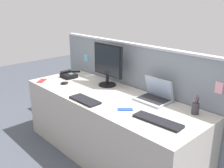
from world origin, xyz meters
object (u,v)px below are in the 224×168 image
(keyboard_spare, at_px, (85,100))
(cell_phone_red_case, at_px, (42,81))
(computer_mouse_right_hand, at_px, (64,83))
(cell_phone_white_slab, at_px, (90,75))
(pen_cup, at_px, (195,108))
(cell_phone_blue_case, at_px, (125,109))
(tv_remote, at_px, (74,72))
(keyboard_main, at_px, (158,121))
(desktop_monitor, at_px, (108,63))
(desk_phone, at_px, (69,75))
(laptop, at_px, (155,95))

(keyboard_spare, relative_size, cell_phone_red_case, 2.35)
(computer_mouse_right_hand, xyz_separation_m, cell_phone_white_slab, (-0.07, 0.46, -0.01))
(computer_mouse_right_hand, relative_size, pen_cup, 0.56)
(cell_phone_red_case, distance_m, cell_phone_blue_case, 1.36)
(keyboard_spare, height_order, tv_remote, keyboard_spare)
(keyboard_main, xyz_separation_m, computer_mouse_right_hand, (-1.41, -0.02, 0.01))
(computer_mouse_right_hand, height_order, cell_phone_white_slab, computer_mouse_right_hand)
(desktop_monitor, xyz_separation_m, keyboard_main, (1.02, -0.35, -0.27))
(computer_mouse_right_hand, xyz_separation_m, cell_phone_blue_case, (1.05, -0.00, -0.01))
(computer_mouse_right_hand, xyz_separation_m, pen_cup, (1.54, 0.40, 0.04))
(desk_phone, bearing_deg, keyboard_main, -6.29)
(desktop_monitor, relative_size, cell_phone_white_slab, 3.79)
(laptop, bearing_deg, keyboard_main, -49.43)
(laptop, distance_m, cell_phone_blue_case, 0.41)
(keyboard_spare, distance_m, pen_cup, 1.08)
(keyboard_spare, bearing_deg, desk_phone, 156.64)
(cell_phone_white_slab, bearing_deg, keyboard_spare, -21.68)
(laptop, distance_m, cell_phone_red_case, 1.50)
(tv_remote, bearing_deg, desktop_monitor, 32.98)
(pen_cup, distance_m, cell_phone_red_case, 1.93)
(cell_phone_red_case, bearing_deg, keyboard_spare, -38.04)
(pen_cup, relative_size, cell_phone_blue_case, 1.26)
(desktop_monitor, relative_size, computer_mouse_right_hand, 5.03)
(cell_phone_white_slab, bearing_deg, keyboard_main, 3.68)
(desk_phone, relative_size, cell_phone_red_case, 1.31)
(desk_phone, distance_m, keyboard_spare, 0.89)
(keyboard_main, relative_size, cell_phone_red_case, 2.89)
(computer_mouse_right_hand, xyz_separation_m, cell_phone_red_case, (-0.31, -0.14, -0.01))
(desk_phone, bearing_deg, keyboard_spare, -23.03)
(desktop_monitor, height_order, keyboard_main, desktop_monitor)
(keyboard_main, distance_m, cell_phone_red_case, 1.73)
(keyboard_spare, height_order, cell_phone_white_slab, keyboard_spare)
(desktop_monitor, distance_m, pen_cup, 1.17)
(cell_phone_red_case, relative_size, tv_remote, 0.90)
(cell_phone_white_slab, xyz_separation_m, cell_phone_blue_case, (1.11, -0.46, 0.00))
(desk_phone, distance_m, cell_phone_red_case, 0.36)
(pen_cup, height_order, cell_phone_red_case, pen_cup)
(keyboard_spare, distance_m, cell_phone_red_case, 0.92)
(desktop_monitor, bearing_deg, keyboard_main, -18.81)
(computer_mouse_right_hand, relative_size, tv_remote, 0.59)
(keyboard_spare, xyz_separation_m, computer_mouse_right_hand, (-0.61, 0.15, 0.01))
(desk_phone, height_order, tv_remote, desk_phone)
(computer_mouse_right_hand, bearing_deg, cell_phone_red_case, -135.95)
(cell_phone_blue_case, bearing_deg, cell_phone_red_case, -132.45)
(laptop, bearing_deg, keyboard_spare, -130.81)
(laptop, xyz_separation_m, cell_phone_white_slab, (-1.15, 0.06, -0.05))
(cell_phone_red_case, bearing_deg, keyboard_main, -32.27)
(computer_mouse_right_hand, bearing_deg, keyboard_main, 19.86)
(cell_phone_blue_case, bearing_deg, computer_mouse_right_hand, -138.50)
(cell_phone_red_case, xyz_separation_m, cell_phone_blue_case, (1.35, 0.14, 0.00))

